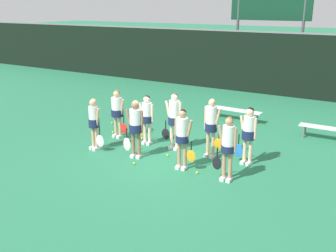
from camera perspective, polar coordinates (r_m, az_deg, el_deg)
ground_plane at (r=11.80m, az=-0.06°, el=-4.29°), size 140.00×140.00×0.00m
fence_windscreen at (r=20.07m, az=14.50°, el=8.80°), size 60.00×0.08×3.08m
scoreboard at (r=21.08m, az=14.57°, el=15.42°), size 4.09×0.15×4.87m
bench_courtside at (r=13.99m, az=22.53°, el=-0.49°), size 2.00×0.39×0.44m
bench_far at (r=15.44m, az=9.85°, el=2.17°), size 2.02×0.43×0.43m
player_0 at (r=12.20m, az=-10.69°, el=0.81°), size 0.62×0.34×1.62m
player_1 at (r=11.38m, az=-4.75°, el=0.30°), size 0.64×0.39×1.72m
player_2 at (r=10.55m, az=2.11°, el=-1.18°), size 0.64×0.36×1.69m
player_3 at (r=9.95m, az=8.68°, el=-2.56°), size 0.62×0.35×1.70m
player_4 at (r=13.22m, az=-7.37°, el=2.39°), size 0.69×0.41×1.63m
player_5 at (r=12.50m, az=-3.10°, el=1.51°), size 0.65×0.37×1.61m
player_6 at (r=11.99m, az=0.90°, el=1.41°), size 0.66×0.38×1.78m
player_7 at (r=11.43m, az=6.31°, el=0.36°), size 0.64×0.35×1.76m
player_8 at (r=11.09m, az=11.61°, el=-0.71°), size 0.64×0.37×1.66m
tennis_ball_0 at (r=14.99m, az=-8.12°, el=0.44°), size 0.07×0.07×0.07m
tennis_ball_1 at (r=10.59m, az=4.23°, el=-6.78°), size 0.07×0.07×0.07m
tennis_ball_2 at (r=12.33m, az=-3.98°, el=-3.19°), size 0.07×0.07×0.07m
tennis_ball_3 at (r=14.35m, az=-10.20°, el=-0.43°), size 0.07×0.07×0.07m
tennis_ball_4 at (r=13.94m, az=-8.00°, el=-0.86°), size 0.07×0.07×0.07m
tennis_ball_5 at (r=11.19m, az=-4.96°, el=-5.42°), size 0.07×0.07×0.07m
tennis_ball_6 at (r=13.19m, az=-3.81°, el=-1.80°), size 0.07×0.07×0.07m
tennis_ball_7 at (r=11.74m, az=-0.06°, el=-4.24°), size 0.07×0.07×0.07m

